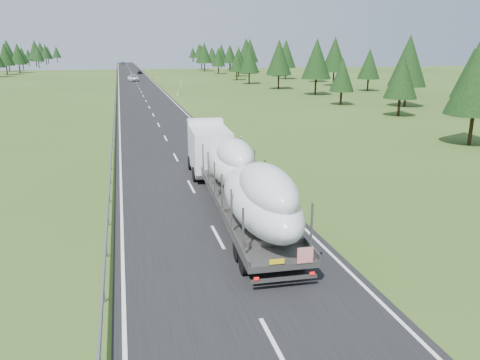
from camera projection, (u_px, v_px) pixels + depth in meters
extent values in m
plane|color=#354F1A|center=(274.00, 345.00, 14.79)|extent=(400.00, 400.00, 0.00)
cube|color=black|center=(139.00, 88.00, 108.07)|extent=(10.00, 400.00, 0.02)
cube|color=slate|center=(115.00, 86.00, 106.66)|extent=(0.08, 400.00, 0.32)
cube|color=silver|center=(241.00, 142.00, 44.17)|extent=(0.12, 0.07, 1.00)
cube|color=black|center=(241.00, 138.00, 44.08)|extent=(0.13, 0.08, 0.12)
cube|color=silver|center=(178.00, 93.00, 90.81)|extent=(0.12, 0.07, 1.00)
cube|color=black|center=(177.00, 92.00, 90.72)|extent=(0.13, 0.08, 0.12)
cube|color=silver|center=(157.00, 78.00, 137.45)|extent=(0.12, 0.07, 1.00)
cube|color=black|center=(157.00, 77.00, 137.36)|extent=(0.13, 0.08, 0.12)
cube|color=silver|center=(147.00, 70.00, 184.09)|extent=(0.12, 0.07, 1.00)
cube|color=black|center=(147.00, 69.00, 184.00)|extent=(0.13, 0.08, 0.12)
cube|color=silver|center=(141.00, 65.00, 230.73)|extent=(0.12, 0.07, 1.00)
cube|color=black|center=(141.00, 65.00, 230.64)|extent=(0.13, 0.08, 0.12)
cube|color=silver|center=(137.00, 62.00, 277.37)|extent=(0.12, 0.07, 1.00)
cube|color=black|center=(137.00, 62.00, 277.28)|extent=(0.13, 0.08, 0.12)
cube|color=silver|center=(135.00, 60.00, 324.01)|extent=(0.12, 0.07, 1.00)
cube|color=black|center=(134.00, 60.00, 323.92)|extent=(0.13, 0.08, 0.12)
cylinder|color=slate|center=(181.00, 91.00, 90.84)|extent=(0.08, 0.08, 2.00)
cube|color=silver|center=(181.00, 85.00, 90.56)|extent=(0.05, 0.90, 1.20)
cylinder|color=black|center=(467.00, 106.00, 62.54)|extent=(0.36, 0.36, 3.11)
cone|color=black|center=(472.00, 73.00, 61.36)|extent=(4.83, 4.83, 6.47)
cylinder|color=black|center=(405.00, 95.00, 73.63)|extent=(0.36, 0.36, 3.77)
cone|color=black|center=(409.00, 61.00, 72.20)|extent=(5.86, 5.86, 7.84)
cylinder|color=black|center=(403.00, 88.00, 88.94)|extent=(0.36, 0.36, 3.36)
cone|color=black|center=(405.00, 63.00, 87.67)|extent=(5.23, 5.23, 7.00)
cylinder|color=black|center=(368.00, 84.00, 100.62)|extent=(0.36, 0.36, 3.04)
cone|color=black|center=(369.00, 64.00, 99.47)|extent=(4.73, 4.73, 6.33)
cylinder|color=black|center=(333.00, 78.00, 114.26)|extent=(0.36, 0.36, 3.97)
cone|color=black|center=(335.00, 54.00, 112.75)|extent=(6.18, 6.18, 8.28)
cylinder|color=black|center=(317.00, 75.00, 127.46)|extent=(0.36, 0.36, 3.56)
cone|color=black|center=(318.00, 56.00, 126.10)|extent=(5.54, 5.54, 7.42)
cylinder|color=black|center=(285.00, 72.00, 138.71)|extent=(0.36, 0.36, 3.88)
cone|color=black|center=(286.00, 54.00, 137.23)|extent=(6.04, 6.04, 8.09)
cylinder|color=black|center=(278.00, 71.00, 151.56)|extent=(0.36, 0.36, 3.70)
cone|color=black|center=(278.00, 54.00, 150.16)|extent=(5.76, 5.76, 7.71)
cylinder|color=black|center=(246.00, 68.00, 166.79)|extent=(0.36, 0.36, 4.21)
cone|color=black|center=(246.00, 51.00, 165.19)|extent=(6.54, 6.54, 8.76)
cylinder|color=black|center=(250.00, 66.00, 180.28)|extent=(0.36, 0.36, 4.24)
cone|color=black|center=(250.00, 50.00, 178.67)|extent=(6.60, 6.60, 8.83)
cylinder|color=black|center=(230.00, 66.00, 189.51)|extent=(0.36, 0.36, 3.46)
cone|color=black|center=(230.00, 54.00, 188.19)|extent=(5.39, 5.39, 7.22)
cylinder|color=black|center=(231.00, 65.00, 204.69)|extent=(0.36, 0.36, 3.30)
cone|color=black|center=(231.00, 54.00, 203.44)|extent=(5.14, 5.14, 6.88)
cylinder|color=black|center=(221.00, 64.00, 216.29)|extent=(0.36, 0.36, 3.02)
cone|color=black|center=(221.00, 55.00, 215.14)|extent=(4.69, 4.69, 6.28)
cylinder|color=black|center=(213.00, 63.00, 231.34)|extent=(0.36, 0.36, 3.04)
cone|color=black|center=(213.00, 54.00, 230.19)|extent=(4.73, 4.73, 6.34)
cylinder|color=black|center=(221.00, 62.00, 245.57)|extent=(0.36, 0.36, 3.70)
cone|color=black|center=(221.00, 52.00, 244.16)|extent=(5.76, 5.76, 7.71)
cylinder|color=black|center=(212.00, 61.00, 260.85)|extent=(0.36, 0.36, 3.21)
cone|color=black|center=(212.00, 53.00, 259.63)|extent=(5.00, 5.00, 6.70)
cylinder|color=black|center=(199.00, 60.00, 269.09)|extent=(0.36, 0.36, 3.82)
cone|color=black|center=(199.00, 51.00, 267.64)|extent=(5.95, 5.95, 7.97)
cylinder|color=black|center=(201.00, 60.00, 284.31)|extent=(0.36, 0.36, 3.79)
cone|color=black|center=(201.00, 51.00, 282.87)|extent=(5.90, 5.90, 7.90)
cylinder|color=black|center=(193.00, 60.00, 295.82)|extent=(0.36, 0.36, 3.09)
cone|color=black|center=(193.00, 53.00, 294.64)|extent=(4.80, 4.80, 6.43)
cylinder|color=black|center=(193.00, 59.00, 309.88)|extent=(0.36, 0.36, 2.99)
cone|color=black|center=(193.00, 53.00, 308.75)|extent=(4.65, 4.65, 6.23)
cylinder|color=black|center=(471.00, 127.00, 44.59)|extent=(0.36, 0.36, 3.50)
cone|color=black|center=(478.00, 75.00, 43.26)|extent=(5.44, 5.44, 7.29)
cylinder|color=black|center=(399.00, 106.00, 63.66)|extent=(0.36, 0.36, 2.85)
cone|color=black|center=(402.00, 76.00, 62.58)|extent=(4.43, 4.43, 5.93)
cylinder|color=black|center=(341.00, 97.00, 76.24)|extent=(0.36, 0.36, 2.57)
cone|color=black|center=(342.00, 75.00, 75.27)|extent=(3.99, 3.99, 5.35)
cylinder|color=black|center=(316.00, 85.00, 92.20)|extent=(0.36, 0.36, 3.69)
cone|color=black|center=(317.00, 59.00, 90.80)|extent=(5.75, 5.75, 7.70)
cylinder|color=black|center=(279.00, 81.00, 105.24)|extent=(0.36, 0.36, 3.70)
cone|color=black|center=(279.00, 57.00, 103.84)|extent=(5.76, 5.76, 7.71)
cylinder|color=black|center=(249.00, 77.00, 120.41)|extent=(0.36, 0.36, 3.33)
cone|color=black|center=(249.00, 59.00, 119.15)|extent=(5.17, 5.17, 6.93)
cylinder|color=black|center=(237.00, 75.00, 134.63)|extent=(0.36, 0.36, 2.76)
cone|color=black|center=(237.00, 61.00, 133.58)|extent=(4.30, 4.30, 5.76)
cylinder|color=black|center=(239.00, 71.00, 151.50)|extent=(0.36, 0.36, 3.20)
cone|color=black|center=(239.00, 57.00, 150.29)|extent=(4.98, 4.98, 6.67)
cylinder|color=black|center=(219.00, 69.00, 166.31)|extent=(0.36, 0.36, 3.10)
cone|color=black|center=(218.00, 57.00, 165.13)|extent=(4.83, 4.83, 6.46)
cylinder|color=black|center=(205.00, 66.00, 184.21)|extent=(0.36, 0.36, 3.75)
cone|color=black|center=(204.00, 53.00, 182.79)|extent=(5.83, 5.83, 7.80)
cylinder|color=black|center=(202.00, 66.00, 198.64)|extent=(0.36, 0.36, 3.27)
cone|color=black|center=(201.00, 55.00, 197.40)|extent=(5.08, 5.08, 6.80)
cylinder|color=black|center=(7.00, 69.00, 160.06)|extent=(0.36, 0.36, 3.62)
cone|color=black|center=(5.00, 54.00, 158.68)|extent=(5.64, 5.64, 7.55)
cylinder|color=black|center=(20.00, 68.00, 170.93)|extent=(0.36, 0.36, 3.64)
cone|color=black|center=(18.00, 54.00, 169.55)|extent=(5.66, 5.66, 7.58)
cylinder|color=black|center=(9.00, 66.00, 183.55)|extent=(0.36, 0.36, 4.15)
cone|color=black|center=(7.00, 51.00, 181.97)|extent=(6.46, 6.46, 8.65)
cylinder|color=black|center=(23.00, 66.00, 196.26)|extent=(0.36, 0.36, 3.20)
cone|color=black|center=(22.00, 55.00, 195.04)|extent=(4.97, 4.97, 6.66)
cylinder|color=black|center=(39.00, 64.00, 212.36)|extent=(0.36, 0.36, 3.45)
cone|color=black|center=(38.00, 53.00, 211.05)|extent=(5.36, 5.36, 7.18)
cylinder|color=black|center=(36.00, 62.00, 224.14)|extent=(0.36, 0.36, 4.30)
cone|color=black|center=(35.00, 50.00, 222.51)|extent=(6.68, 6.68, 8.95)
cylinder|color=black|center=(29.00, 63.00, 238.59)|extent=(0.36, 0.36, 2.89)
cone|color=black|center=(28.00, 55.00, 237.50)|extent=(4.49, 4.49, 6.01)
cylinder|color=black|center=(46.00, 61.00, 249.69)|extent=(0.36, 0.36, 3.72)
cone|color=black|center=(45.00, 51.00, 248.27)|extent=(5.79, 5.79, 7.75)
cylinder|color=black|center=(49.00, 61.00, 263.87)|extent=(0.36, 0.36, 3.34)
cone|color=black|center=(48.00, 53.00, 262.60)|extent=(5.19, 5.19, 6.95)
cylinder|color=black|center=(41.00, 60.00, 274.59)|extent=(0.36, 0.36, 4.22)
cone|color=black|center=(40.00, 49.00, 272.99)|extent=(6.56, 6.56, 8.78)
cylinder|color=black|center=(57.00, 60.00, 289.81)|extent=(0.36, 0.36, 3.39)
cone|color=black|center=(56.00, 52.00, 288.53)|extent=(5.27, 5.27, 7.05)
cube|color=white|center=(210.00, 148.00, 33.92)|extent=(2.90, 5.42, 2.97)
cube|color=black|center=(203.00, 135.00, 36.30)|extent=(2.44, 0.20, 1.48)
cube|color=white|center=(204.00, 121.00, 35.65)|extent=(2.71, 1.40, 0.32)
cube|color=#5C5A57|center=(213.00, 171.00, 33.33)|extent=(2.80, 3.30, 0.26)
cylinder|color=black|center=(190.00, 163.00, 35.82)|extent=(0.42, 1.08, 1.06)
cylinder|color=black|center=(221.00, 161.00, 36.39)|extent=(0.42, 1.08, 1.06)
cylinder|color=black|center=(197.00, 174.00, 32.66)|extent=(0.42, 1.08, 1.06)
cylinder|color=black|center=(231.00, 172.00, 33.23)|extent=(0.42, 1.08, 1.06)
cube|color=#5C5A57|center=(245.00, 206.00, 24.82)|extent=(3.57, 14.95, 0.28)
cube|color=#5C5A57|center=(219.00, 203.00, 24.42)|extent=(0.77, 14.81, 0.25)
cube|color=#5C5A57|center=(270.00, 199.00, 25.08)|extent=(0.77, 14.81, 0.25)
cube|color=#5C5A57|center=(251.00, 232.00, 18.25)|extent=(0.08, 0.08, 2.01)
cube|color=#5C5A57|center=(318.00, 226.00, 18.91)|extent=(0.08, 0.08, 2.01)
cube|color=#5C5A57|center=(236.00, 211.00, 20.62)|extent=(0.08, 0.08, 2.01)
cube|color=#5C5A57|center=(296.00, 206.00, 21.28)|extent=(0.08, 0.08, 2.01)
cube|color=#5C5A57|center=(224.00, 194.00, 22.99)|extent=(0.08, 0.08, 2.01)
cube|color=#5C5A57|center=(278.00, 190.00, 23.66)|extent=(0.08, 0.08, 2.01)
cube|color=#5C5A57|center=(214.00, 180.00, 25.36)|extent=(0.08, 0.08, 2.01)
cube|color=#5C5A57|center=(263.00, 177.00, 26.03)|extent=(0.08, 0.08, 2.01)
cube|color=#5C5A57|center=(205.00, 169.00, 27.74)|extent=(0.08, 0.08, 2.01)
cube|color=#5C5A57|center=(251.00, 166.00, 28.40)|extent=(0.08, 0.08, 2.01)
cube|color=#5C5A57|center=(199.00, 159.00, 30.11)|extent=(0.08, 0.08, 2.01)
cube|color=#5C5A57|center=(241.00, 157.00, 30.77)|extent=(0.08, 0.08, 2.01)
cylinder|color=black|center=(252.00, 262.00, 19.34)|extent=(0.47, 1.08, 1.06)
cylinder|color=black|center=(305.00, 256.00, 19.88)|extent=(0.47, 1.08, 1.06)
cylinder|color=black|center=(245.00, 249.00, 20.52)|extent=(0.47, 1.08, 1.06)
cylinder|color=black|center=(295.00, 244.00, 21.07)|extent=(0.47, 1.08, 1.06)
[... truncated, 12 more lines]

